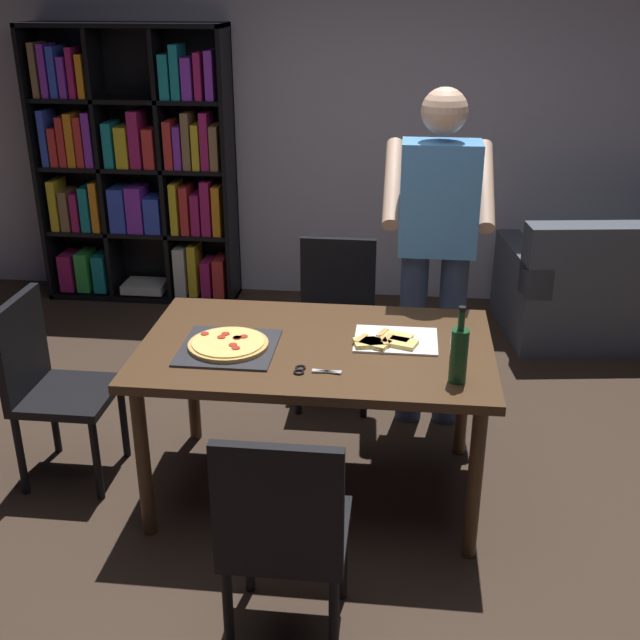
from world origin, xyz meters
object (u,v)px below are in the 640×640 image
Objects in this scene: bookshelf at (137,172)px; person_serving_pizza at (436,242)px; wine_bottle at (459,354)px; kitchen_scissors at (309,370)px; pepperoni_pizza_on_tray at (228,345)px; chair_left_end at (48,378)px; chair_near_camera at (283,529)px; dining_table at (316,360)px; couch at (637,293)px; chair_far_side at (336,311)px.

person_serving_pizza is at bearing -38.01° from bookshelf.
kitchen_scissors is (-0.59, 0.02, -0.11)m from wine_bottle.
pepperoni_pizza_on_tray is 1.28× the size of wine_bottle.
pepperoni_pizza_on_tray is (0.88, -0.09, 0.25)m from chair_left_end.
chair_near_camera is 3.70m from bookshelf.
person_serving_pizza is 1.03m from wine_bottle.
bookshelf is 2.65m from person_serving_pizza.
person_serving_pizza is 1.23m from pepperoni_pizza_on_tray.
bookshelf reaches higher than kitchen_scissors.
chair_left_end is 2.23× the size of pepperoni_pizza_on_tray.
kitchen_scissors reaches higher than dining_table.
chair_near_camera is (-0.00, -0.96, -0.16)m from dining_table.
pepperoni_pizza_on_tray is (-0.89, -0.82, -0.23)m from person_serving_pizza.
chair_left_end is 0.51× the size of person_serving_pizza.
pepperoni_pizza_on_tray reaches higher than dining_table.
kitchen_scissors is at bearing -11.91° from chair_left_end.
wine_bottle is at bearing -120.19° from couch.
person_serving_pizza reaches higher than wine_bottle.
wine_bottle reaches higher than chair_left_end.
person_serving_pizza is (-1.39, -1.25, 0.70)m from couch.
chair_left_end is (-1.25, 0.96, 0.00)m from chair_near_camera.
pepperoni_pizza_on_tray is at bearing -137.16° from person_serving_pizza.
couch is at bearing 42.01° from person_serving_pizza.
pepperoni_pizza_on_tray is (-2.28, -2.07, 0.46)m from couch.
bookshelf reaches higher than wine_bottle.
chair_left_end is 0.50× the size of couch.
chair_near_camera is at bearing -37.53° from chair_left_end.
chair_near_camera is 4.64× the size of kitchen_scissors.
wine_bottle is 1.63× the size of kitchen_scissors.
chair_far_side is at bearing 90.13° from kitchen_scissors.
chair_left_end is 1.30m from kitchen_scissors.
dining_table is at bearing -133.84° from couch.
pepperoni_pizza_on_tray is 0.41m from kitchen_scissors.
chair_near_camera is 0.51× the size of person_serving_pizza.
chair_left_end is 3.73m from couch.
bookshelf is at bearing 115.26° from chair_near_camera.
person_serving_pizza is (2.09, -1.63, 0.06)m from bookshelf.
pepperoni_pizza_on_tray is at bearing 154.46° from kitchen_scissors.
dining_table is 0.97m from chair_far_side.
kitchen_scissors is at bearing -89.87° from chair_far_side.
wine_bottle is (0.59, -1.24, 0.36)m from chair_far_side.
chair_far_side is 0.75m from person_serving_pizza.
kitchen_scissors is at bearing 89.77° from chair_near_camera.
wine_bottle is at bearing -50.87° from bookshelf.
chair_left_end is at bearing -147.79° from couch.
chair_near_camera is at bearing -90.00° from chair_far_side.
chair_near_camera is 2.85× the size of wine_bottle.
person_serving_pizza is at bearing -137.99° from couch.
dining_table is 1.69× the size of chair_left_end.
couch is 1.99m from person_serving_pizza.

